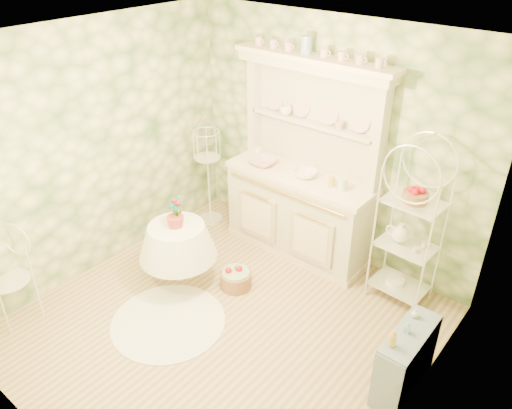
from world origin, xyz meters
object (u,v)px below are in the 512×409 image
Objects in this scene: kitchen_dresser at (301,163)px; side_shelf at (405,362)px; cafe_chair at (9,282)px; birdcage_stand at (208,170)px; floor_basket at (236,278)px; bakers_rack at (411,220)px; round_table at (179,258)px.

kitchen_dresser is 3.46× the size of side_shelf.
side_shelf is 0.76× the size of cafe_chair.
kitchen_dresser is at bearing 8.32° from birdcage_stand.
side_shelf is 1.98m from floor_basket.
side_shelf is at bearing -2.83° from floor_basket.
floor_basket is (-1.43, -0.97, -0.83)m from bakers_rack.
kitchen_dresser is 2.34m from side_shelf.
bakers_rack is at bearing 34.10° from floor_basket.
cafe_chair is at bearing -154.27° from side_shelf.
round_table reaches higher than side_shelf.
bakers_rack is at bearing 116.49° from side_shelf.
birdcage_stand is (0.21, 2.57, 0.30)m from cafe_chair.
bakers_rack is 2.44m from round_table.
birdcage_stand is (-3.15, 0.92, 0.45)m from side_shelf.
kitchen_dresser is 1.35m from birdcage_stand.
side_shelf is at bearing 6.90° from cafe_chair.
bakers_rack is 2.87× the size of side_shelf.
floor_basket is (1.17, -0.82, -0.61)m from birdcage_stand.
floor_basket is (-0.09, -1.00, -1.03)m from kitchen_dresser.
bakers_rack is 3.95m from cafe_chair.
birdcage_stand reaches higher than side_shelf.
kitchen_dresser is at bearing 64.29° from round_table.
floor_basket is at bearing 30.18° from round_table.
cafe_chair reaches higher than round_table.
kitchen_dresser reaches higher than birdcage_stand.
kitchen_dresser reaches higher than side_shelf.
side_shelf is (1.88, -1.10, -0.86)m from kitchen_dresser.
birdcage_stand is at bearing 65.97° from cafe_chair.
kitchen_dresser reaches higher than floor_basket.
bakers_rack is at bearing 24.69° from cafe_chair.
birdcage_stand is (-0.63, 1.13, 0.42)m from round_table.
bakers_rack reaches higher than round_table.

